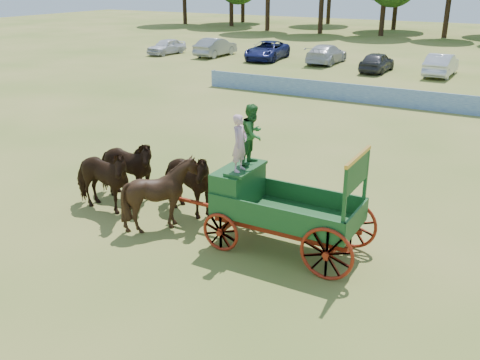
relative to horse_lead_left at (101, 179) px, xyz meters
The scene contains 8 objects.
ground 6.22m from the horse_lead_left, ahead, with size 160.00×160.00×0.00m, color #9F8C48.
horse_lead_left is the anchor object (origin of this frame).
horse_lead_right 1.10m from the horse_lead_left, 90.00° to the left, with size 1.14×2.51×2.12m, color black.
horse_wheel_left 2.40m from the horse_lead_left, ahead, with size 1.72×1.93×2.13m, color black.
horse_wheel_right 2.64m from the horse_lead_left, 24.62° to the left, with size 1.14×2.51×2.12m, color black.
farm_dray 5.41m from the horse_lead_left, ahead, with size 5.99×2.00×3.80m.
sponsor_banner 19.64m from the horse_lead_left, 75.09° to the left, with size 26.00×0.08×1.05m, color #1B4194.
parked_cars 31.70m from the horse_lead_left, 77.99° to the left, with size 57.36×7.12×1.65m.
Camera 1 is at (5.34, -12.30, 6.98)m, focal length 40.00 mm.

